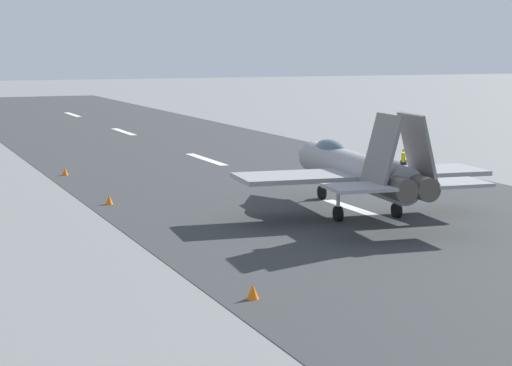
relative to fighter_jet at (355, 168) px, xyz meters
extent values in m
plane|color=slate|center=(0.30, -0.63, -2.38)|extent=(400.00, 400.00, 0.00)
cube|color=#343738|center=(0.30, -0.63, -2.37)|extent=(240.00, 26.00, 0.02)
cube|color=white|center=(0.16, -0.63, -2.36)|extent=(8.00, 0.70, 0.00)
cube|color=white|center=(24.51, -0.63, -2.36)|extent=(8.00, 0.70, 0.00)
cube|color=white|center=(49.40, -0.63, -2.36)|extent=(8.00, 0.70, 0.00)
cube|color=white|center=(75.09, -0.63, -2.36)|extent=(8.00, 0.70, 0.00)
cylinder|color=gray|center=(0.07, -0.01, -0.08)|extent=(12.23, 3.12, 1.81)
cone|color=gray|center=(7.48, -0.82, -0.08)|extent=(2.94, 1.83, 1.54)
ellipsoid|color=#3F5160|center=(3.47, -0.38, 0.60)|extent=(3.70, 1.49, 1.10)
cylinder|color=#47423D|center=(-6.04, 1.21, -0.08)|extent=(2.31, 1.33, 1.10)
cylinder|color=#47423D|center=(-6.16, 0.12, -0.08)|extent=(2.31, 1.33, 1.10)
cube|color=gray|center=(-0.52, 3.78, -0.18)|extent=(3.99, 5.93, 0.24)
cube|color=gray|center=(-1.32, -3.58, -0.18)|extent=(3.99, 5.93, 0.24)
cube|color=gray|center=(-5.83, 3.05, 0.02)|extent=(2.69, 3.04, 0.16)
cube|color=gray|center=(-6.36, -1.72, 0.02)|extent=(2.69, 3.04, 0.16)
cube|color=slate|center=(-5.07, 1.46, 1.62)|extent=(2.69, 1.22, 3.14)
cube|color=slate|center=(-5.27, -0.33, 1.62)|extent=(2.69, 1.22, 3.14)
cylinder|color=silver|center=(4.70, -0.51, -1.68)|extent=(0.18, 0.18, 1.40)
cylinder|color=black|center=(4.70, -0.51, -2.00)|extent=(0.79, 0.38, 0.76)
cylinder|color=silver|center=(-1.54, 1.78, -1.68)|extent=(0.18, 0.18, 1.40)
cylinder|color=black|center=(-1.54, 1.78, -2.00)|extent=(0.79, 0.38, 0.76)
cylinder|color=silver|center=(-1.89, -1.40, -1.68)|extent=(0.18, 0.18, 1.40)
cylinder|color=black|center=(-1.89, -1.40, -2.00)|extent=(0.79, 0.38, 0.76)
cube|color=#1E2338|center=(12.10, -10.61, -1.94)|extent=(0.24, 0.36, 0.89)
cube|color=yellow|center=(12.10, -10.61, -1.28)|extent=(0.52, 0.48, 0.61)
sphere|color=tan|center=(12.10, -10.61, -0.81)|extent=(0.22, 0.22, 0.22)
cylinder|color=yellow|center=(11.85, -10.43, -1.31)|extent=(0.10, 0.10, 0.57)
cylinder|color=yellow|center=(12.35, -10.78, -1.31)|extent=(0.10, 0.10, 0.57)
cone|color=orange|center=(-12.85, 11.14, -2.11)|extent=(0.44, 0.44, 0.55)
cone|color=orange|center=(7.64, 11.14, -2.11)|extent=(0.44, 0.44, 0.55)
cone|color=orange|center=(19.98, 11.14, -2.11)|extent=(0.44, 0.44, 0.55)
camera|label=1|loc=(-40.55, 22.77, 6.22)|focal=63.18mm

